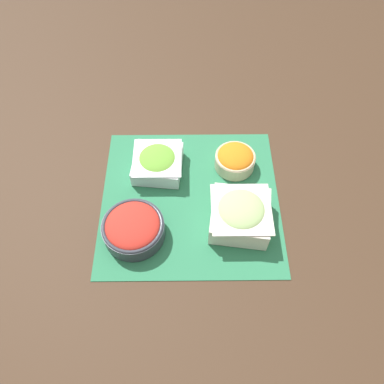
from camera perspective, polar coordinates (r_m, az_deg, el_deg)
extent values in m
plane|color=#422D1E|center=(1.00, 0.00, -1.07)|extent=(3.00, 3.00, 0.00)
cube|color=#2D7A51|center=(1.00, 0.00, -1.01)|extent=(0.45, 0.47, 0.00)
cube|color=silver|center=(0.94, 7.58, -3.65)|extent=(0.16, 0.16, 0.06)
cube|color=silver|center=(0.91, 7.81, -2.61)|extent=(0.15, 0.15, 0.00)
ellipsoid|color=#A8CC7F|center=(0.91, 7.80, -2.67)|extent=(0.12, 0.12, 0.03)
cube|color=white|center=(1.04, -4.97, 4.31)|extent=(0.14, 0.14, 0.05)
cube|color=white|center=(1.02, -5.08, 5.18)|extent=(0.13, 0.13, 0.00)
ellipsoid|color=#6BAD38|center=(1.02, -5.07, 5.11)|extent=(0.10, 0.10, 0.03)
cylinder|color=beige|center=(1.05, 6.79, 4.72)|extent=(0.11, 0.11, 0.04)
torus|color=beige|center=(1.04, 6.90, 5.41)|extent=(0.11, 0.11, 0.01)
ellipsoid|color=orange|center=(1.04, 6.90, 5.41)|extent=(0.10, 0.10, 0.03)
cylinder|color=#333842|center=(0.93, -8.58, -5.69)|extent=(0.15, 0.15, 0.05)
torus|color=#333842|center=(0.91, -8.76, -5.03)|extent=(0.15, 0.15, 0.01)
ellipsoid|color=red|center=(0.91, -8.76, -5.03)|extent=(0.13, 0.13, 0.04)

